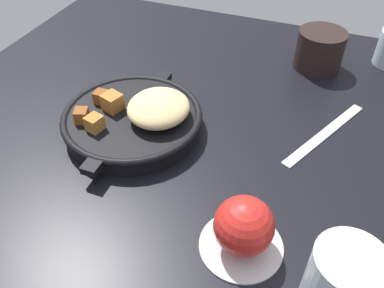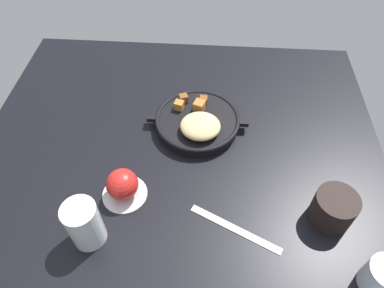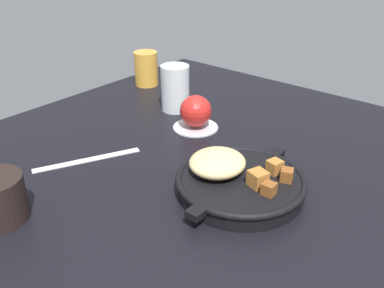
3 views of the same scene
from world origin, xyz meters
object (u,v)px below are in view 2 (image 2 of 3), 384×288
butter_knife (235,229)px  water_glass_short (382,277)px  coffee_mug_dark (333,208)px  cast_iron_skillet (198,122)px  water_glass_tall (84,224)px  red_apple (122,184)px

butter_knife → water_glass_short: 28.92cm
water_glass_short → coffee_mug_dark: 15.37cm
cast_iron_skillet → butter_knife: 30.80cm
water_glass_short → water_glass_tall: 58.10cm
butter_knife → water_glass_short: (-27.11, 9.54, 3.24)cm
coffee_mug_dark → water_glass_tall: bearing=9.2°
butter_knife → coffee_mug_dark: coffee_mug_dark is taller
water_glass_short → water_glass_tall: water_glass_tall is taller
water_glass_tall → coffee_mug_dark: size_ratio=1.24×
coffee_mug_dark → water_glass_short: bearing=115.0°
cast_iron_skillet → red_apple: bearing=54.9°
butter_knife → water_glass_tall: (30.67, 3.89, 5.51)cm
water_glass_tall → coffee_mug_dark: (-51.28, -8.28, -1.93)cm
butter_knife → water_glass_tall: water_glass_tall is taller
cast_iron_skillet → coffee_mug_dark: size_ratio=2.95×
cast_iron_skillet → water_glass_tall: bearing=57.7°
butter_knife → water_glass_short: water_glass_short is taller
butter_knife → coffee_mug_dark: size_ratio=2.32×
cast_iron_skillet → red_apple: red_apple is taller
water_glass_short → coffee_mug_dark: size_ratio=0.77×
butter_knife → water_glass_tall: 31.40cm
cast_iron_skillet → water_glass_tall: water_glass_tall is taller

